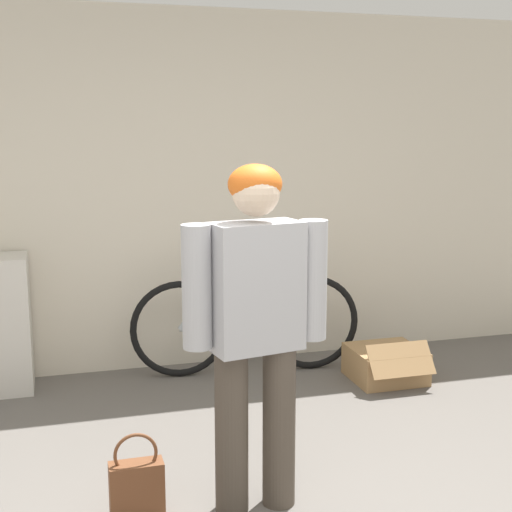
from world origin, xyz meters
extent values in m
cube|color=beige|center=(0.00, 2.93, 1.30)|extent=(8.00, 0.06, 2.60)
cube|color=white|center=(0.55, 2.90, 0.35)|extent=(0.08, 0.01, 0.12)
cylinder|color=#4C4238|center=(0.00, 0.78, 0.39)|extent=(0.15, 0.15, 0.78)
cylinder|color=#4C4238|center=(0.23, 0.78, 0.39)|extent=(0.15, 0.15, 0.78)
cube|color=#B2B2B7|center=(0.12, 0.78, 1.07)|extent=(0.44, 0.28, 0.58)
cylinder|color=#B2B2B7|center=(-0.15, 0.78, 1.08)|extent=(0.13, 0.13, 0.55)
cylinder|color=#B2B2B7|center=(0.39, 0.78, 1.08)|extent=(0.13, 0.13, 0.55)
sphere|color=beige|center=(0.12, 0.78, 1.49)|extent=(0.21, 0.21, 0.21)
ellipsoid|color=orange|center=(0.12, 0.79, 1.53)|extent=(0.24, 0.22, 0.18)
torus|color=black|center=(0.08, 2.64, 0.35)|extent=(0.70, 0.12, 0.70)
torus|color=black|center=(1.05, 2.54, 0.35)|extent=(0.70, 0.12, 0.70)
cylinder|color=#999EA3|center=(0.27, 2.62, 0.32)|extent=(0.37, 0.07, 0.09)
cylinder|color=#999EA3|center=(0.22, 2.62, 0.54)|extent=(0.30, 0.06, 0.39)
cylinder|color=#999EA3|center=(0.40, 2.60, 0.51)|extent=(0.13, 0.05, 0.43)
cylinder|color=#999EA3|center=(0.69, 2.57, 0.50)|extent=(0.51, 0.09, 0.44)
cylinder|color=#999EA3|center=(0.64, 2.58, 0.71)|extent=(0.58, 0.09, 0.05)
cylinder|color=#999EA3|center=(0.99, 2.54, 0.53)|extent=(0.15, 0.05, 0.36)
cylinder|color=#999EA3|center=(0.95, 2.55, 0.73)|extent=(0.07, 0.04, 0.08)
cylinder|color=#999EA3|center=(0.97, 2.55, 0.76)|extent=(0.07, 0.46, 0.02)
ellipsoid|color=black|center=(0.35, 2.61, 0.74)|extent=(0.23, 0.10, 0.05)
cube|color=brown|center=(-0.43, 0.85, 0.13)|extent=(0.25, 0.11, 0.26)
torus|color=brown|center=(-0.43, 0.85, 0.30)|extent=(0.20, 0.02, 0.20)
cube|color=#A87F51|center=(1.47, 2.17, 0.11)|extent=(0.49, 0.45, 0.23)
cube|color=#A87F51|center=(1.47, 1.95, 0.22)|extent=(0.46, 0.16, 0.20)
camera|label=1|loc=(-0.74, -2.21, 1.78)|focal=50.00mm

